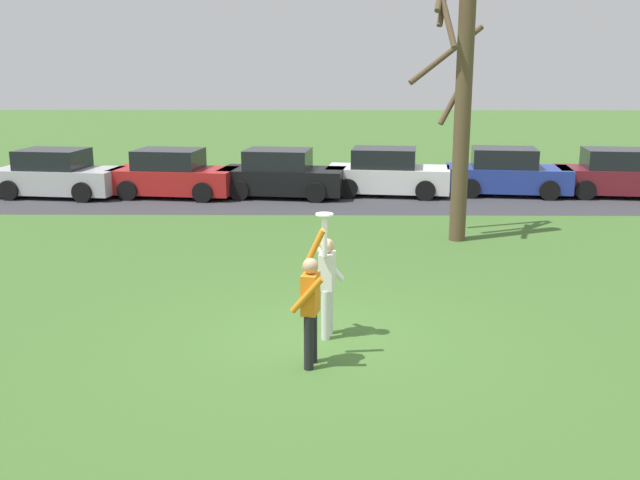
{
  "coord_description": "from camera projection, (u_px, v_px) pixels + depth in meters",
  "views": [
    {
      "loc": [
        0.05,
        -10.97,
        4.35
      ],
      "look_at": [
        -0.07,
        0.69,
        1.51
      ],
      "focal_mm": 40.58,
      "sensor_mm": 36.0,
      "label": 1
    }
  ],
  "objects": [
    {
      "name": "parked_car_red",
      "position": [
        173.0,
        175.0,
        24.21
      ],
      "size": [
        4.31,
        2.46,
        1.59
      ],
      "rotation": [
        0.0,
        0.0,
        -0.14
      ],
      "color": "red",
      "rests_on": "ground_plane"
    },
    {
      "name": "bare_tree_tall",
      "position": [
        460.0,
        100.0,
        17.58
      ],
      "size": [
        1.97,
        2.18,
        7.31
      ],
      "color": "brown",
      "rests_on": "ground_plane"
    },
    {
      "name": "parking_strip",
      "position": [
        334.0,
        196.0,
        24.47
      ],
      "size": [
        28.52,
        6.4,
        0.01
      ],
      "primitive_type": "cube",
      "color": "#38383D",
      "rests_on": "ground_plane"
    },
    {
      "name": "frisbee_disc",
      "position": [
        324.0,
        214.0,
        11.16
      ],
      "size": [
        0.28,
        0.28,
        0.02
      ],
      "primitive_type": "cylinder",
      "color": "white",
      "rests_on": "person_catcher"
    },
    {
      "name": "person_defender",
      "position": [
        310.0,
        303.0,
        10.48
      ],
      "size": [
        0.51,
        0.6,
        2.04
      ],
      "rotation": [
        0.0,
        0.0,
        1.37
      ],
      "color": "black",
      "rests_on": "ground_plane"
    },
    {
      "name": "parked_car_maroon",
      "position": [
        619.0,
        175.0,
        24.28
      ],
      "size": [
        4.31,
        2.46,
        1.59
      ],
      "rotation": [
        0.0,
        0.0,
        -0.14
      ],
      "color": "maroon",
      "rests_on": "ground_plane"
    },
    {
      "name": "parked_car_white",
      "position": [
        387.0,
        174.0,
        24.55
      ],
      "size": [
        4.31,
        2.46,
        1.59
      ],
      "rotation": [
        0.0,
        0.0,
        -0.14
      ],
      "color": "white",
      "rests_on": "ground_plane"
    },
    {
      "name": "ground_plane",
      "position": [
        324.0,
        340.0,
        11.68
      ],
      "size": [
        120.0,
        120.0,
        0.0
      ],
      "primitive_type": "plane",
      "color": "#426B2D"
    },
    {
      "name": "parked_car_silver",
      "position": [
        57.0,
        175.0,
        24.23
      ],
      "size": [
        4.31,
        2.46,
        1.59
      ],
      "rotation": [
        0.0,
        0.0,
        -0.14
      ],
      "color": "#BCBCC1",
      "rests_on": "ground_plane"
    },
    {
      "name": "parked_car_black",
      "position": [
        281.0,
        175.0,
        24.2
      ],
      "size": [
        4.31,
        2.46,
        1.59
      ],
      "rotation": [
        0.0,
        0.0,
        -0.14
      ],
      "color": "black",
      "rests_on": "ground_plane"
    },
    {
      "name": "person_catcher",
      "position": [
        327.0,
        279.0,
        11.64
      ],
      "size": [
        0.49,
        0.58,
        2.08
      ],
      "rotation": [
        0.0,
        0.0,
        -1.77
      ],
      "color": "silver",
      "rests_on": "ground_plane"
    },
    {
      "name": "parked_car_blue",
      "position": [
        506.0,
        173.0,
        24.58
      ],
      "size": [
        4.31,
        2.46,
        1.59
      ],
      "rotation": [
        0.0,
        0.0,
        -0.14
      ],
      "color": "#233893",
      "rests_on": "ground_plane"
    }
  ]
}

